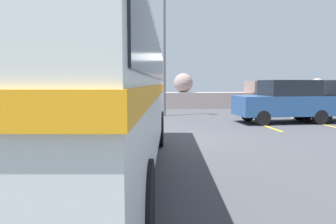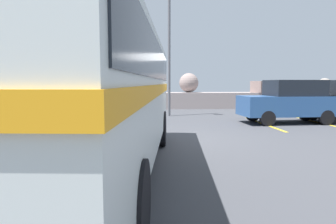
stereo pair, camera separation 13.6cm
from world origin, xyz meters
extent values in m
cube|color=#3E3F44|center=(0.00, 0.00, 0.01)|extent=(32.00, 26.00, 0.02)
cube|color=gray|center=(0.00, 11.80, 0.55)|extent=(31.36, 1.80, 1.10)
sphere|color=#A0938B|center=(-7.46, 11.74, 1.57)|extent=(0.94, 0.94, 0.94)
cube|color=gray|center=(-2.60, 12.17, 1.79)|extent=(1.64, 1.72, 1.38)
sphere|color=gray|center=(2.21, 11.96, 1.77)|extent=(1.33, 1.33, 1.33)
cube|color=gray|center=(6.86, 11.28, 1.49)|extent=(1.02, 1.02, 0.78)
sphere|color=gray|center=(12.05, 12.02, 1.60)|extent=(1.00, 1.00, 1.00)
cube|color=gold|center=(4.28, 3.50, 0.02)|extent=(0.12, 4.40, 0.01)
cube|color=gold|center=(6.88, 3.50, 0.02)|extent=(0.12, 4.40, 0.01)
cylinder|color=black|center=(-2.45, -0.45, 0.50)|extent=(0.37, 0.98, 0.96)
cylinder|color=black|center=(-0.25, -0.65, 0.50)|extent=(0.37, 0.98, 0.96)
cylinder|color=black|center=(-0.73, -5.84, 0.50)|extent=(0.37, 0.98, 0.96)
cube|color=silver|center=(-1.59, -3.14, 1.57)|extent=(3.17, 8.59, 2.10)
cylinder|color=silver|center=(-1.59, -3.14, 2.62)|extent=(2.94, 8.23, 2.20)
cube|color=orange|center=(-1.59, -3.14, 1.63)|extent=(3.23, 8.68, 0.20)
cube|color=black|center=(-1.59, -3.14, 2.15)|extent=(3.18, 8.26, 0.64)
cube|color=silver|center=(-1.19, 1.11, 0.70)|extent=(2.28, 0.37, 0.28)
cylinder|color=black|center=(4.21, 2.90, 0.33)|extent=(0.63, 0.23, 0.62)
cylinder|color=black|center=(4.14, 4.42, 0.33)|extent=(0.63, 0.23, 0.62)
cylinder|color=black|center=(6.75, 3.02, 0.33)|extent=(0.63, 0.23, 0.62)
cylinder|color=black|center=(6.68, 4.55, 0.33)|extent=(0.63, 0.23, 0.62)
cube|color=#2A5088|center=(5.44, 3.72, 0.78)|extent=(4.18, 1.90, 0.84)
cube|color=black|center=(5.69, 3.74, 1.54)|extent=(2.28, 1.67, 0.68)
cylinder|color=black|center=(7.04, 3.21, 0.33)|extent=(0.63, 0.24, 0.62)
cylinder|color=black|center=(7.14, 4.74, 0.33)|extent=(0.63, 0.24, 0.62)
cylinder|color=#5B5B60|center=(0.49, 6.86, 3.53)|extent=(0.14, 0.14, 7.05)
camera|label=1|loc=(-0.70, -8.82, 1.76)|focal=32.04mm
camera|label=2|loc=(-0.56, -8.83, 1.76)|focal=32.04mm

